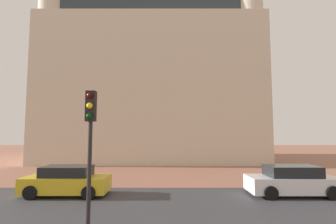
# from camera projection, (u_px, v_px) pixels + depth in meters

# --- Properties ---
(ground_plane) EXTENTS (120.00, 120.00, 0.00)m
(ground_plane) POSITION_uv_depth(u_px,v_px,m) (164.00, 201.00, 11.56)
(ground_plane) COLOR #93604C
(street_asphalt_strip) EXTENTS (120.00, 6.56, 0.00)m
(street_asphalt_strip) POSITION_uv_depth(u_px,v_px,m) (164.00, 203.00, 11.19)
(street_asphalt_strip) COLOR #38383D
(street_asphalt_strip) RESTS_ON ground_plane
(landmark_building) EXTENTS (23.81, 16.06, 34.67)m
(landmark_building) POSITION_uv_depth(u_px,v_px,m) (154.00, 83.00, 32.58)
(landmark_building) COLOR beige
(landmark_building) RESTS_ON ground_plane
(car_white) EXTENTS (4.31, 2.02, 1.45)m
(car_white) POSITION_uv_depth(u_px,v_px,m) (292.00, 181.00, 12.70)
(car_white) COLOR silver
(car_white) RESTS_ON ground_plane
(car_yellow) EXTENTS (4.07, 1.94, 1.43)m
(car_yellow) POSITION_uv_depth(u_px,v_px,m) (66.00, 181.00, 12.68)
(car_yellow) COLOR gold
(car_yellow) RESTS_ON ground_plane
(traffic_light_pole) EXTENTS (0.28, 0.34, 4.27)m
(traffic_light_pole) POSITION_uv_depth(u_px,v_px,m) (90.00, 134.00, 7.50)
(traffic_light_pole) COLOR black
(traffic_light_pole) RESTS_ON ground_plane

